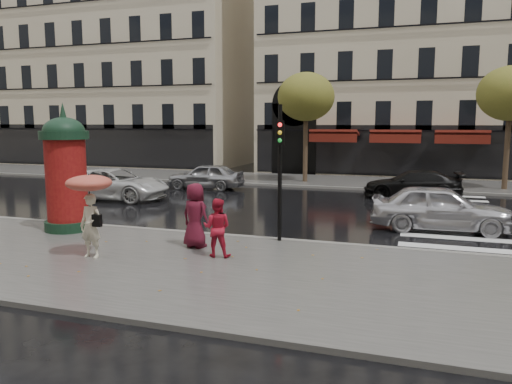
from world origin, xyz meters
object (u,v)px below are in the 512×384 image
(woman_umbrella, at_px, (90,202))
(car_black, at_px, (412,184))
(car_silver, at_px, (440,208))
(car_white, at_px, (114,184))
(woman_red, at_px, (217,228))
(man_burgundy, at_px, (195,215))
(traffic_light, at_px, (280,159))
(car_far_silver, at_px, (206,176))
(morris_column, at_px, (66,170))

(woman_umbrella, relative_size, car_black, 0.49)
(car_silver, bearing_deg, car_white, 78.66)
(woman_red, bearing_deg, man_burgundy, -43.62)
(woman_umbrella, bearing_deg, car_black, 61.81)
(traffic_light, distance_m, car_far_silver, 13.36)
(morris_column, bearing_deg, car_far_silver, 91.27)
(car_silver, relative_size, car_white, 0.87)
(woman_umbrella, xyz_separation_m, woman_red, (3.14, 1.16, -0.72))
(woman_red, distance_m, traffic_light, 3.00)
(woman_umbrella, distance_m, woman_red, 3.42)
(morris_column, distance_m, traffic_light, 7.21)
(woman_red, relative_size, man_burgundy, 0.85)
(woman_umbrella, distance_m, car_far_silver, 14.70)
(woman_umbrella, xyz_separation_m, man_burgundy, (2.16, 1.88, -0.58))
(woman_red, relative_size, traffic_light, 0.38)
(woman_red, height_order, car_white, woman_red)
(woman_umbrella, bearing_deg, car_white, 121.52)
(car_silver, distance_m, car_black, 7.54)
(car_black, bearing_deg, morris_column, -48.43)
(woman_umbrella, bearing_deg, car_silver, 38.64)
(woman_umbrella, xyz_separation_m, morris_column, (-2.91, 2.65, 0.51))
(woman_umbrella, distance_m, car_silver, 11.44)
(woman_red, distance_m, car_far_silver, 14.60)
(traffic_light, bearing_deg, car_silver, 38.73)
(car_white, relative_size, car_black, 1.16)
(car_silver, bearing_deg, man_burgundy, 125.52)
(car_white, bearing_deg, car_silver, -102.34)
(morris_column, distance_m, car_white, 7.52)
(woman_umbrella, bearing_deg, car_far_silver, 102.48)
(woman_umbrella, height_order, morris_column, morris_column)
(woman_red, bearing_deg, morris_column, -21.41)
(morris_column, height_order, car_black, morris_column)
(morris_column, relative_size, car_far_silver, 1.00)
(man_burgundy, bearing_deg, car_silver, -127.17)
(car_black, bearing_deg, car_white, -75.83)
(car_black, relative_size, car_far_silver, 1.10)
(traffic_light, bearing_deg, woman_umbrella, -141.45)
(man_burgundy, relative_size, car_black, 0.40)
(car_black, bearing_deg, car_far_silver, -95.13)
(car_white, bearing_deg, car_far_silver, -31.69)
(woman_umbrella, xyz_separation_m, car_black, (7.82, 14.59, -0.96))
(morris_column, bearing_deg, man_burgundy, -8.72)
(car_white, bearing_deg, morris_column, -160.35)
(car_silver, bearing_deg, traffic_light, 126.39)
(woman_umbrella, height_order, car_far_silver, woman_umbrella)
(woman_red, xyz_separation_m, traffic_light, (1.10, 2.22, 1.70))
(woman_red, height_order, man_burgundy, man_burgundy)
(traffic_light, height_order, car_white, traffic_light)
(man_burgundy, xyz_separation_m, traffic_light, (2.08, 1.51, 1.56))
(morris_column, height_order, car_white, morris_column)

